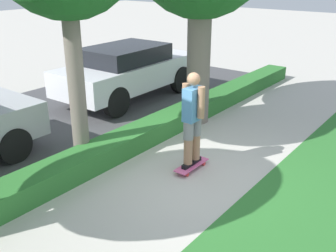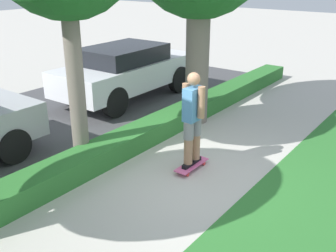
# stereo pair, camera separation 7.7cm
# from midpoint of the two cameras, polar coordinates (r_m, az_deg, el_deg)

# --- Properties ---
(ground_plane) EXTENTS (60.00, 60.00, 0.00)m
(ground_plane) POSITION_cam_midpoint_polar(r_m,az_deg,el_deg) (6.86, 3.93, -7.23)
(ground_plane) COLOR #BCB7AD
(street_asphalt) EXTENTS (14.53, 5.00, 0.01)m
(street_asphalt) POSITION_cam_midpoint_polar(r_m,az_deg,el_deg) (9.61, -17.30, 0.54)
(street_asphalt) COLOR #474749
(street_asphalt) RESTS_ON ground_plane
(hedge_row) EXTENTS (14.53, 0.60, 0.39)m
(hedge_row) POSITION_cam_midpoint_polar(r_m,az_deg,el_deg) (7.67, -5.99, -2.41)
(hedge_row) COLOR #2D702D
(hedge_row) RESTS_ON ground_plane
(skateboard) EXTENTS (0.77, 0.24, 0.09)m
(skateboard) POSITION_cam_midpoint_polar(r_m,az_deg,el_deg) (7.04, 3.75, -5.72)
(skateboard) COLOR #DB5B93
(skateboard) RESTS_ON ground_plane
(skater_person) EXTENTS (0.50, 0.43, 1.67)m
(skater_person) POSITION_cam_midpoint_polar(r_m,az_deg,el_deg) (6.67, 3.93, 1.24)
(skater_person) COLOR black
(skater_person) RESTS_ON skateboard
(parked_car_middle) EXTENTS (4.26, 1.79, 1.46)m
(parked_car_middle) POSITION_cam_midpoint_polar(r_m,az_deg,el_deg) (10.79, -5.57, 8.11)
(parked_car_middle) COLOR silver
(parked_car_middle) RESTS_ON ground_plane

